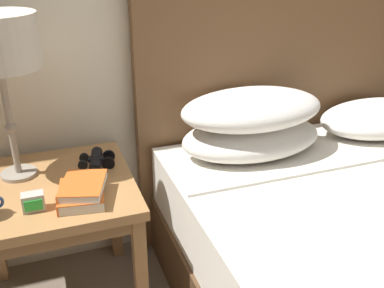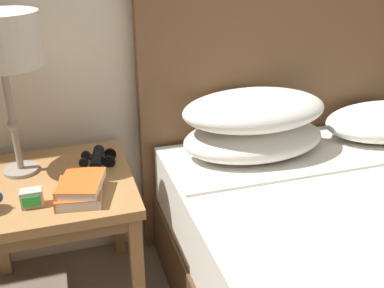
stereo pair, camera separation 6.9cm
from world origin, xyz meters
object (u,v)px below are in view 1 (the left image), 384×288
at_px(nightstand, 53,202).
at_px(book_on_nightstand, 81,194).
at_px(alarm_clock, 33,202).
at_px(book_stacked_on_top, 82,186).
at_px(binoculars_pair, 96,160).

relative_size(nightstand, book_on_nightstand, 2.69).
bearing_deg(alarm_clock, book_on_nightstand, 6.02).
bearing_deg(book_stacked_on_top, nightstand, 125.24).
height_order(binoculars_pair, alarm_clock, alarm_clock).
distance_m(book_stacked_on_top, alarm_clock, 0.16).
xyz_separation_m(nightstand, book_stacked_on_top, (0.10, -0.14, 0.13)).
height_order(book_stacked_on_top, binoculars_pair, book_stacked_on_top).
bearing_deg(nightstand, alarm_clock, -111.09).
bearing_deg(binoculars_pair, alarm_clock, -134.08).
height_order(nightstand, book_on_nightstand, book_on_nightstand).
xyz_separation_m(book_stacked_on_top, alarm_clock, (-0.16, -0.01, -0.02)).
bearing_deg(book_stacked_on_top, alarm_clock, -174.68).
relative_size(book_stacked_on_top, alarm_clock, 3.10).
xyz_separation_m(book_on_nightstand, book_stacked_on_top, (0.01, -0.00, 0.03)).
height_order(book_on_nightstand, binoculars_pair, binoculars_pair).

